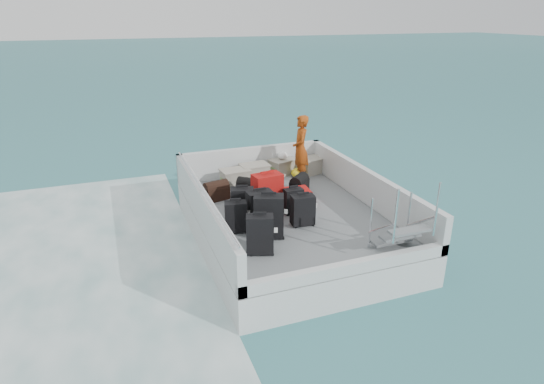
% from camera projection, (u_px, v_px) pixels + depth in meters
% --- Properties ---
extents(ground, '(160.00, 160.00, 0.00)m').
position_uv_depth(ground, '(289.00, 240.00, 9.31)').
color(ground, '#1C5F65').
rests_on(ground, ground).
extents(wake_foam, '(10.00, 10.00, 0.00)m').
position_uv_depth(wake_foam, '(29.00, 286.00, 7.75)').
color(wake_foam, white).
rests_on(wake_foam, ground).
extents(ferry_hull, '(3.60, 5.00, 0.60)m').
position_uv_depth(ferry_hull, '(289.00, 227.00, 9.19)').
color(ferry_hull, silver).
rests_on(ferry_hull, ground).
extents(deck, '(3.30, 4.70, 0.02)m').
position_uv_depth(deck, '(289.00, 213.00, 9.08)').
color(deck, slate).
rests_on(deck, ferry_hull).
extents(deck_fittings, '(3.60, 5.00, 0.90)m').
position_uv_depth(deck_fittings, '(312.00, 199.00, 8.77)').
color(deck_fittings, '#B8BDBD').
rests_on(deck_fittings, deck).
extents(suitcase_0, '(0.50, 0.38, 0.68)m').
position_uv_depth(suitcase_0, '(260.00, 235.00, 7.41)').
color(suitcase_0, black).
rests_on(suitcase_0, deck).
extents(suitcase_1, '(0.43, 0.30, 0.59)m').
position_uv_depth(suitcase_1, '(236.00, 217.00, 8.17)').
color(suitcase_1, black).
rests_on(suitcase_1, deck).
extents(suitcase_2, '(0.49, 0.37, 0.63)m').
position_uv_depth(suitcase_2, '(243.00, 204.00, 8.68)').
color(suitcase_2, black).
rests_on(suitcase_2, deck).
extents(suitcase_3, '(0.59, 0.47, 0.79)m').
position_uv_depth(suitcase_3, '(269.00, 217.00, 7.96)').
color(suitcase_3, black).
rests_on(suitcase_3, deck).
extents(suitcase_4, '(0.49, 0.30, 0.69)m').
position_uv_depth(suitcase_4, '(260.00, 209.00, 8.37)').
color(suitcase_4, black).
rests_on(suitcase_4, deck).
extents(suitcase_5, '(0.61, 0.41, 0.78)m').
position_uv_depth(suitcase_5, '(267.00, 193.00, 9.01)').
color(suitcase_5, '#B50D12').
rests_on(suitcase_5, deck).
extents(suitcase_6, '(0.45, 0.29, 0.59)m').
position_uv_depth(suitcase_6, '(303.00, 210.00, 8.44)').
color(suitcase_6, black).
rests_on(suitcase_6, deck).
extents(suitcase_7, '(0.37, 0.22, 0.52)m').
position_uv_depth(suitcase_7, '(293.00, 201.00, 8.94)').
color(suitcase_7, black).
rests_on(suitcase_7, deck).
extents(suitcase_8, '(0.75, 0.53, 0.28)m').
position_uv_depth(suitcase_8, '(293.00, 196.00, 9.50)').
color(suitcase_8, '#B50D12').
rests_on(suitcase_8, deck).
extents(duffel_0, '(0.56, 0.41, 0.32)m').
position_uv_depth(duffel_0, '(216.00, 192.00, 9.66)').
color(duffel_0, black).
rests_on(duffel_0, deck).
extents(duffel_1, '(0.55, 0.53, 0.32)m').
position_uv_depth(duffel_1, '(248.00, 189.00, 9.84)').
color(duffel_1, black).
rests_on(duffel_1, deck).
extents(duffel_2, '(0.54, 0.53, 0.32)m').
position_uv_depth(duffel_2, '(299.00, 186.00, 10.03)').
color(duffel_2, black).
rests_on(duffel_2, deck).
extents(crate_0, '(0.64, 0.47, 0.37)m').
position_uv_depth(crate_0, '(235.00, 178.00, 10.40)').
color(crate_0, gray).
rests_on(crate_0, deck).
extents(crate_1, '(0.65, 0.46, 0.38)m').
position_uv_depth(crate_1, '(255.00, 173.00, 10.73)').
color(crate_1, gray).
rests_on(crate_1, deck).
extents(crate_2, '(0.69, 0.57, 0.36)m').
position_uv_depth(crate_2, '(283.00, 167.00, 11.16)').
color(crate_2, gray).
rests_on(crate_2, deck).
extents(crate_3, '(0.68, 0.56, 0.36)m').
position_uv_depth(crate_3, '(312.00, 166.00, 11.26)').
color(crate_3, gray).
rests_on(crate_3, deck).
extents(yellow_bag, '(0.28, 0.26, 0.22)m').
position_uv_depth(yellow_bag, '(297.00, 173.00, 10.98)').
color(yellow_bag, yellow).
rests_on(yellow_bag, deck).
extents(white_bag, '(0.24, 0.24, 0.18)m').
position_uv_depth(white_bag, '(283.00, 157.00, 11.06)').
color(white_bag, white).
rests_on(white_bag, crate_2).
extents(passenger, '(0.52, 0.66, 1.57)m').
position_uv_depth(passenger, '(301.00, 149.00, 10.50)').
color(passenger, '#D35213').
rests_on(passenger, deck).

